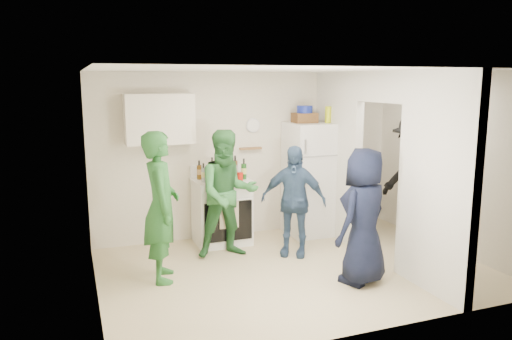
{
  "coord_description": "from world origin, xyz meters",
  "views": [
    {
      "loc": [
        -2.58,
        -5.47,
        2.39
      ],
      "look_at": [
        -0.38,
        0.4,
        1.25
      ],
      "focal_mm": 35.0,
      "sensor_mm": 36.0,
      "label": 1
    }
  ],
  "objects": [
    {
      "name": "floor",
      "position": [
        0.0,
        0.0,
        0.0
      ],
      "size": [
        4.8,
        4.8,
        0.0
      ],
      "primitive_type": "plane",
      "color": "#C6B68B",
      "rests_on": "ground"
    },
    {
      "name": "wall_back",
      "position": [
        0.0,
        1.7,
        1.25
      ],
      "size": [
        4.8,
        0.0,
        4.8
      ],
      "primitive_type": "plane",
      "rotation": [
        1.57,
        0.0,
        0.0
      ],
      "color": "silver",
      "rests_on": "floor"
    },
    {
      "name": "wall_front",
      "position": [
        0.0,
        -1.7,
        1.25
      ],
      "size": [
        4.8,
        0.0,
        4.8
      ],
      "primitive_type": "plane",
      "rotation": [
        -1.57,
        0.0,
        0.0
      ],
      "color": "silver",
      "rests_on": "floor"
    },
    {
      "name": "wall_left",
      "position": [
        -2.4,
        0.0,
        1.25
      ],
      "size": [
        0.0,
        3.4,
        3.4
      ],
      "primitive_type": "plane",
      "rotation": [
        1.57,
        0.0,
        1.57
      ],
      "color": "silver",
      "rests_on": "floor"
    },
    {
      "name": "wall_right",
      "position": [
        2.4,
        0.0,
        1.25
      ],
      "size": [
        0.0,
        3.4,
        3.4
      ],
      "primitive_type": "plane",
      "rotation": [
        1.57,
        0.0,
        -1.57
      ],
      "color": "silver",
      "rests_on": "floor"
    },
    {
      "name": "ceiling",
      "position": [
        0.0,
        0.0,
        2.5
      ],
      "size": [
        4.8,
        4.8,
        0.0
      ],
      "primitive_type": "plane",
      "rotation": [
        3.14,
        0.0,
        0.0
      ],
      "color": "white",
      "rests_on": "wall_back"
    },
    {
      "name": "partition_pier_back",
      "position": [
        1.2,
        1.1,
        1.25
      ],
      "size": [
        0.12,
        1.2,
        2.5
      ],
      "primitive_type": "cube",
      "color": "silver",
      "rests_on": "floor"
    },
    {
      "name": "partition_pier_front",
      "position": [
        1.2,
        -1.1,
        1.25
      ],
      "size": [
        0.12,
        1.2,
        2.5
      ],
      "primitive_type": "cube",
      "color": "silver",
      "rests_on": "floor"
    },
    {
      "name": "partition_header",
      "position": [
        1.2,
        0.0,
        2.3
      ],
      "size": [
        0.12,
        1.0,
        0.4
      ],
      "primitive_type": "cube",
      "color": "silver",
      "rests_on": "partition_pier_back"
    },
    {
      "name": "stove",
      "position": [
        -0.56,
        1.37,
        0.48
      ],
      "size": [
        0.8,
        0.67,
        0.96
      ],
      "primitive_type": "cube",
      "color": "white",
      "rests_on": "floor"
    },
    {
      "name": "upper_cabinet",
      "position": [
        -1.4,
        1.52,
        1.85
      ],
      "size": [
        0.95,
        0.34,
        0.7
      ],
      "primitive_type": "cube",
      "color": "silver",
      "rests_on": "wall_back"
    },
    {
      "name": "fridge",
      "position": [
        0.88,
        1.34,
        0.87
      ],
      "size": [
        0.72,
        0.7,
        1.74
      ],
      "primitive_type": "cube",
      "color": "white",
      "rests_on": "floor"
    },
    {
      "name": "wicker_basket",
      "position": [
        0.78,
        1.39,
        1.82
      ],
      "size": [
        0.35,
        0.25,
        0.15
      ],
      "primitive_type": "cube",
      "color": "brown",
      "rests_on": "fridge"
    },
    {
      "name": "blue_bowl",
      "position": [
        0.78,
        1.39,
        1.95
      ],
      "size": [
        0.24,
        0.24,
        0.11
      ],
      "primitive_type": "cylinder",
      "color": "navy",
      "rests_on": "wicker_basket"
    },
    {
      "name": "yellow_cup_stack_top",
      "position": [
        1.1,
        1.24,
        1.87
      ],
      "size": [
        0.09,
        0.09,
        0.25
      ],
      "primitive_type": "cylinder",
      "color": "#CADB12",
      "rests_on": "fridge"
    },
    {
      "name": "wall_clock",
      "position": [
        0.05,
        1.68,
        1.7
      ],
      "size": [
        0.22,
        0.02,
        0.22
      ],
      "primitive_type": "cylinder",
      "rotation": [
        1.57,
        0.0,
        0.0
      ],
      "color": "white",
      "rests_on": "wall_back"
    },
    {
      "name": "spice_shelf",
      "position": [
        0.0,
        1.65,
        1.35
      ],
      "size": [
        0.35,
        0.08,
        0.03
      ],
      "primitive_type": "cube",
      "color": "olive",
      "rests_on": "wall_back"
    },
    {
      "name": "nook_window",
      "position": [
        2.38,
        0.2,
        1.65
      ],
      "size": [
        0.03,
        0.7,
        0.8
      ],
      "primitive_type": "cube",
      "color": "black",
      "rests_on": "wall_right"
    },
    {
      "name": "nook_window_frame",
      "position": [
        2.36,
        0.2,
        1.65
      ],
      "size": [
        0.04,
        0.76,
        0.86
      ],
      "primitive_type": "cube",
      "color": "white",
      "rests_on": "wall_right"
    },
    {
      "name": "nook_valance",
      "position": [
        2.34,
        0.2,
        2.0
      ],
      "size": [
        0.04,
        0.82,
        0.18
      ],
      "primitive_type": "cube",
      "color": "white",
      "rests_on": "wall_right"
    },
    {
      "name": "yellow_cup_stack_stove",
      "position": [
        -0.68,
        1.15,
        1.08
      ],
      "size": [
        0.09,
        0.09,
        0.25
      ],
      "primitive_type": "cylinder",
      "color": "yellow",
      "rests_on": "stove"
    },
    {
      "name": "red_cup",
      "position": [
        -0.34,
        1.17,
        1.02
      ],
      "size": [
        0.09,
        0.09,
        0.12
      ],
      "primitive_type": "cylinder",
      "color": "#B7180C",
      "rests_on": "stove"
    },
    {
      "name": "person_green_left",
      "position": [
        -1.62,
        0.3,
        0.9
      ],
      "size": [
        0.52,
        0.71,
        1.81
      ],
      "primitive_type": "imported",
      "rotation": [
        0.0,
        0.0,
        1.43
      ],
      "color": "#29682E",
      "rests_on": "floor"
    },
    {
      "name": "person_green_center",
      "position": [
        -0.63,
        0.81,
        0.87
      ],
      "size": [
        0.88,
        0.7,
        1.74
      ],
      "primitive_type": "imported",
      "rotation": [
        0.0,
        0.0,
        -0.06
      ],
      "color": "#327240",
      "rests_on": "floor"
    },
    {
      "name": "person_denim",
      "position": [
        0.22,
        0.54,
        0.76
      ],
      "size": [
        0.95,
        0.81,
        1.52
      ],
      "primitive_type": "imported",
      "rotation": [
        0.0,
        0.0,
        -0.6
      ],
      "color": "#355475",
      "rests_on": "floor"
    },
    {
      "name": "person_navy",
      "position": [
        0.59,
        -0.62,
        0.81
      ],
      "size": [
        0.94,
        0.81,
        1.62
      ],
      "primitive_type": "imported",
      "rotation": [
        0.0,
        0.0,
        -2.69
      ],
      "color": "black",
      "rests_on": "floor"
    },
    {
      "name": "person_nook",
      "position": [
        2.1,
        0.39,
        0.95
      ],
      "size": [
        0.82,
        1.29,
        1.91
      ],
      "primitive_type": "imported",
      "rotation": [
        0.0,
        0.0,
        -1.48
      ],
      "color": "black",
      "rests_on": "floor"
    },
    {
      "name": "bottle_a",
      "position": [
        -0.86,
        1.48,
        1.1
      ],
      "size": [
        0.07,
        0.07,
        0.28
      ],
      "primitive_type": "cylinder",
      "color": "brown",
      "rests_on": "stove"
    },
    {
      "name": "bottle_b",
      "position": [
        -0.76,
        1.27,
        1.08
      ],
      "size": [
        0.08,
        0.08,
        0.25
      ],
      "primitive_type": "cylinder",
      "color": "#1B532E",
      "rests_on": "stove"
    },
    {
      "name": "bottle_c",
      "position": [
        -0.65,
        1.52,
        1.11
      ],
      "size": [
        0.06,
        0.06,
        0.31
      ],
      "primitive_type": "cylinder",
      "color": "silver",
      "rests_on": "stove"
    },
    {
      "name": "bottle_d",
      "position": [
        -0.54,
        1.33,
        1.12
      ],
      "size": [
        0.06,
        0.06,
        0.31
      ],
      "primitive_type": "cylinder",
      "color": "#653411",
      "rests_on": "stove"
    },
    {
      "name": "bottle_e",
      "position": [
        -0.47,
        1.55,
        1.12
      ],
      "size": [
        0.07,
        0.07,
        0.32
      ],
      "primitive_type": "cylinder",
      "color": "#B4BDC8",
      "rests_on": "stove"
    },
    {
      "name": "bottle_f",
      "position": [
        -0.4,
        1.4,
        1.1
      ],
      "size": [
        0.07,
        0.07,
        0.27
      ],
      "primitive_type": "cylinder",
      "color": "#133515",
      "rests_on": "stove"
    },
    {
      "name": "bottle_g",
      "position": [
        -0.29,
        1.52,
        1.12
      ],
      "size": [
        0.07,
        0.07,
        0.31
      ],
      "primitive_type": "cylinder",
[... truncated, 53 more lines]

